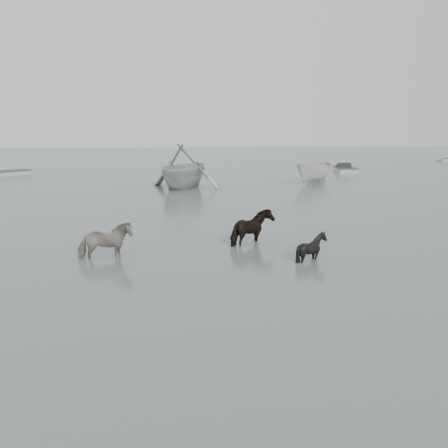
% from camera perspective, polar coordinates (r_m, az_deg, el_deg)
% --- Properties ---
extents(ground, '(140.00, 140.00, 0.00)m').
position_cam_1_polar(ground, '(15.58, -2.21, -4.51)').
color(ground, '#52625B').
rests_on(ground, ground).
extents(pony_pinto, '(1.84, 1.15, 1.44)m').
position_cam_1_polar(pony_pinto, '(16.48, -13.47, -1.34)').
color(pony_pinto, black).
rests_on(pony_pinto, ground).
extents(pony_dark, '(1.79, 1.89, 1.49)m').
position_cam_1_polar(pony_dark, '(17.89, 3.34, 0.07)').
color(pony_dark, black).
rests_on(pony_dark, ground).
extents(pony_black, '(1.22, 1.12, 1.17)m').
position_cam_1_polar(pony_black, '(16.10, 10.00, -2.01)').
color(pony_black, black).
rests_on(pony_black, ground).
extents(rowboat_trail, '(7.08, 7.40, 3.03)m').
position_cam_1_polar(rowboat_trail, '(33.10, -4.61, 6.75)').
color(rowboat_trail, '#AEB1AE').
rests_on(rowboat_trail, ground).
extents(boat_small, '(4.07, 4.22, 1.65)m').
position_cam_1_polar(boat_small, '(36.34, 10.26, 5.95)').
color(boat_small, silver).
rests_on(boat_small, ground).
extents(skiff_port, '(2.05, 4.53, 0.75)m').
position_cam_1_polar(skiff_port, '(44.93, 13.74, 6.30)').
color(skiff_port, '#B1B3B0').
rests_on(skiff_port, ground).
extents(skiff_outer, '(5.61, 5.59, 0.75)m').
position_cam_1_polar(skiff_outer, '(44.22, -24.19, 5.53)').
color(skiff_outer, '#A5A5A1').
rests_on(skiff_outer, ground).
extents(skiff_mid, '(4.32, 5.88, 0.75)m').
position_cam_1_polar(skiff_mid, '(43.58, -4.59, 6.43)').
color(skiff_mid, '#9EA19F').
rests_on(skiff_mid, ground).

